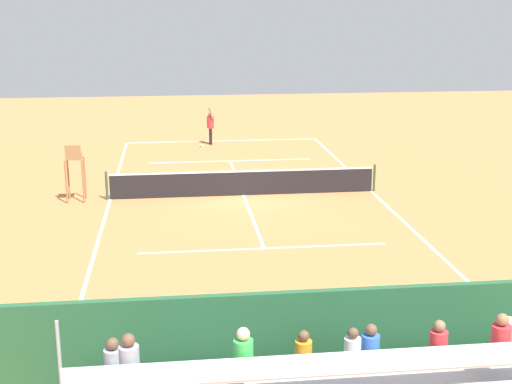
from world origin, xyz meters
name	(u,v)px	position (x,y,z in m)	size (l,w,h in m)	color
ground_plane	(243,195)	(0.00, 0.00, 0.00)	(60.00, 60.00, 0.00)	#D17542
court_line_markings	(243,195)	(0.00, -0.04, 0.00)	(10.10, 22.20, 0.01)	white
tennis_net	(243,183)	(0.00, 0.00, 0.50)	(10.30, 0.10, 1.07)	black
backdrop_wall	(320,340)	(0.00, 14.00, 1.00)	(18.00, 0.16, 2.00)	#235633
bleacher_stand	(335,379)	(0.02, 15.38, 0.97)	(9.06, 2.40, 2.48)	#9EA0A5
umpire_chair	(75,167)	(6.20, 0.11, 1.31)	(0.67, 0.67, 2.14)	olive
courtside_bench	(418,337)	(-2.19, 13.27, 0.56)	(1.80, 0.40, 0.93)	#9E754C
equipment_bag	(325,363)	(-0.25, 13.40, 0.18)	(0.90, 0.36, 0.36)	#334C8C
tennis_player	(210,125)	(0.66, -10.15, 1.02)	(0.38, 0.54, 1.93)	black
tennis_racket	(202,145)	(1.14, -9.80, 0.01)	(0.38, 0.59, 0.03)	black
tennis_ball_near	(191,152)	(1.75, -8.18, 0.03)	(0.07, 0.07, 0.07)	#CCDB33
tennis_ball_far	(166,157)	(2.95, -7.23, 0.03)	(0.07, 0.07, 0.07)	#CCDB33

